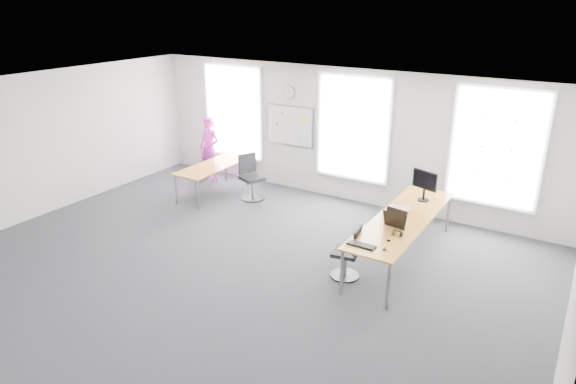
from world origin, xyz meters
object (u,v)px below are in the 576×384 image
Objects in this scene: desk_right at (403,220)px; desk_left at (212,168)px; chair_left at (251,179)px; keyboard at (361,245)px; monitor at (425,183)px; chair_right at (349,255)px; person at (210,149)px; headphones at (397,233)px.

desk_right is 5.00m from desk_left.
desk_right is 4.17m from chair_left.
monitor is (0.21, 2.35, 0.34)m from keyboard.
monitor is at bearing 1.93° from desk_left.
keyboard is at bearing 37.13° from chair_right.
person reaches higher than monitor.
desk_right is 0.78m from headphones.
chair_right is 2.00× the size of keyboard.
chair_left is 0.64× the size of person.
desk_left is 0.98m from chair_left.
desk_left is 4.79m from chair_right.
chair_right is 5.78m from person.
person is 6.27m from headphones.
desk_right is 3.64× the size of chair_right.
desk_left is at bearing 170.89° from desk_right.
chair_left is (0.92, 0.26, -0.19)m from desk_left.
monitor is at bearing -68.57° from chair_left.
monitor reaches higher than desk_left.
desk_left is at bearing 150.45° from headphones.
keyboard reaches higher than desk_right.
person is at bearing 132.87° from desk_left.
chair_right is 4.08m from chair_left.
desk_left is (-4.94, 0.79, -0.11)m from desk_right.
keyboard is 2.75× the size of headphones.
desk_left is 3.29× the size of monitor.
chair_right is 0.88× the size of chair_left.
person reaches higher than desk_right.
monitor is at bearing -3.42° from person.
headphones is (0.34, 0.63, 0.03)m from keyboard.
monitor is (0.04, 0.96, 0.41)m from desk_right.
keyboard is (0.35, -0.33, 0.42)m from chair_right.
person is 3.55× the size of keyboard.
desk_right is 20.01× the size of headphones.
chair_right is at bearing -22.74° from desk_left.
person is (-0.72, 0.78, 0.16)m from desk_left.
desk_left is at bearing 157.56° from keyboard.
keyboard is at bearing -97.13° from desk_right.
chair_left is at bearing -14.71° from person.
chair_left reaches higher than desk_left.
chair_left reaches higher than chair_right.
chair_left is at bearing -162.30° from monitor.
monitor reaches higher than keyboard.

